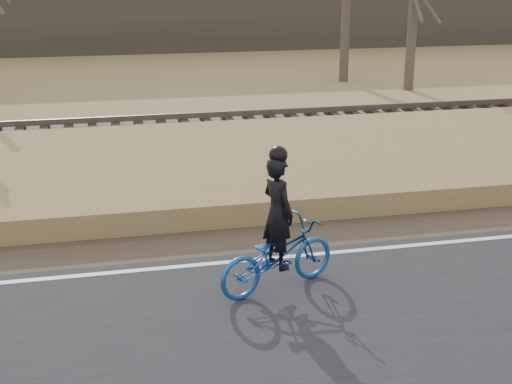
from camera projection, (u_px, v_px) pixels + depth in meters
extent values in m
plane|color=olive|center=(180.00, 276.00, 10.92)|extent=(120.00, 120.00, 0.00)
cube|color=black|center=(206.00, 358.00, 8.59)|extent=(120.00, 6.00, 0.06)
cube|color=silver|center=(178.00, 267.00, 11.08)|extent=(120.00, 0.12, 0.01)
cube|color=#473A2B|center=(171.00, 246.00, 12.02)|extent=(120.00, 1.60, 0.04)
cube|color=olive|center=(155.00, 183.00, 14.75)|extent=(120.00, 5.00, 0.44)
cube|color=slate|center=(141.00, 141.00, 18.27)|extent=(120.00, 3.00, 0.45)
cube|color=black|center=(141.00, 129.00, 18.18)|extent=(120.00, 2.40, 0.14)
cube|color=brown|center=(142.00, 130.00, 17.47)|extent=(120.00, 0.07, 0.15)
cube|color=brown|center=(138.00, 118.00, 18.80)|extent=(120.00, 0.07, 0.15)
imported|color=navy|center=(277.00, 256.00, 10.21)|extent=(2.04, 1.34, 1.01)
imported|color=black|center=(278.00, 213.00, 10.01)|extent=(0.58, 0.70, 1.63)
sphere|color=black|center=(278.00, 155.00, 9.75)|extent=(0.26, 0.26, 0.26)
cylinder|color=#4C4438|center=(414.00, 5.00, 25.91)|extent=(0.36, 0.36, 6.22)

